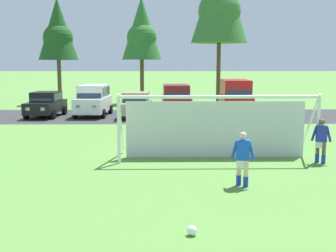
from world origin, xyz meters
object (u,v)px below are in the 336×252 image
Objects in this scene: soccer_goal at (216,125)px; parked_car_slot_center at (176,100)px; player_midfield_center at (243,159)px; parked_car_slot_far_left at (46,104)px; soccer_ball at (192,230)px; parked_car_slot_center_left at (136,105)px; parked_car_slot_left at (94,100)px; player_defender_far at (321,141)px; parked_car_slot_center_right at (235,96)px.

parked_car_slot_center is at bearing 94.25° from soccer_goal.
player_midfield_center is 0.38× the size of parked_car_slot_far_left.
parked_car_slot_far_left is 9.04m from parked_car_slot_center.
soccer_ball is at bearing -91.03° from parked_car_slot_center.
soccer_goal is 14.29m from parked_car_slot_center.
parked_car_slot_far_left and parked_car_slot_center_left have the same top height.
parked_car_slot_left is (-7.17, 17.87, 0.29)m from player_midfield_center.
soccer_ball is 0.13× the size of player_midfield_center.
parked_car_slot_center_left is (-4.15, 16.95, 0.05)m from player_midfield_center.
player_defender_far reaches higher than soccer_ball.
parked_car_slot_far_left is 0.93× the size of parked_car_slot_center.
parked_car_slot_center reaches higher than player_defender_far.
parked_car_slot_center_right reaches higher than parked_car_slot_far_left.
soccer_ball is 0.13× the size of player_defender_far.
player_defender_far is 0.38× the size of parked_car_slot_far_left.
soccer_goal is 14.44m from parked_car_slot_center_right.
player_defender_far is at bearing -87.55° from parked_car_slot_center_right.
player_defender_far is at bearing -46.11° from parked_car_slot_far_left.
parked_car_slot_far_left is at bearing 175.98° from parked_car_slot_center_left.
soccer_ball is at bearing -100.74° from soccer_goal.
parked_car_slot_center_right is at bearing 92.45° from player_defender_far.
parked_car_slot_center_left is (6.22, -0.44, 0.00)m from parked_car_slot_far_left.
parked_car_slot_left reaches higher than player_defender_far.
parked_car_slot_center is (9.00, 0.76, 0.24)m from parked_car_slot_far_left.
parked_car_slot_left is 1.09× the size of parked_car_slot_center_left.
soccer_ball is 21.93m from parked_car_slot_center.
parked_car_slot_far_left is at bearing -177.39° from parked_car_slot_center_right.
soccer_ball is 8.58m from player_defender_far.
parked_car_slot_center_right is at bearing -2.11° from parked_car_slot_center.
soccer_ball is 0.05× the size of parked_car_slot_center_left.
parked_car_slot_left is 0.96× the size of parked_car_slot_center_right.
parked_car_slot_center_left is at bearing 103.77° from player_midfield_center.
parked_car_slot_center_left is at bearing 118.62° from player_defender_far.
player_midfield_center is at bearing -98.87° from parked_car_slot_center_right.
player_midfield_center is at bearing -76.23° from parked_car_slot_center_left.
parked_car_slot_left is at bearing 125.56° from player_defender_far.
parked_car_slot_center is at bearing 177.89° from parked_car_slot_center_right.
parked_car_slot_center_right is at bearing 78.13° from soccer_ball.
soccer_ball is 0.04× the size of parked_car_slot_center_right.
soccer_goal is 16.84m from parked_car_slot_far_left.
player_midfield_center is 17.45m from parked_car_slot_center_left.
soccer_goal is at bearing -63.87° from parked_car_slot_left.
soccer_goal is at bearing 94.59° from player_midfield_center.
player_midfield_center is at bearing -85.41° from soccer_goal.
parked_car_slot_center_right is at bearing 2.61° from parked_car_slot_far_left.
parked_car_slot_center is at bearing 2.65° from parked_car_slot_left.
parked_car_slot_center_left reaches higher than player_midfield_center.
parked_car_slot_center_left is at bearing 96.58° from soccer_ball.
player_defender_far is at bearing 41.17° from player_midfield_center.
parked_car_slot_center_left is 0.93× the size of parked_car_slot_center.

